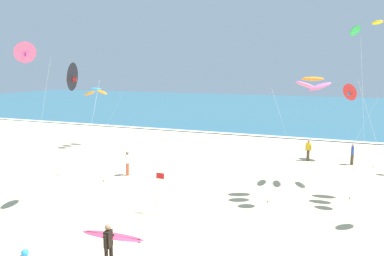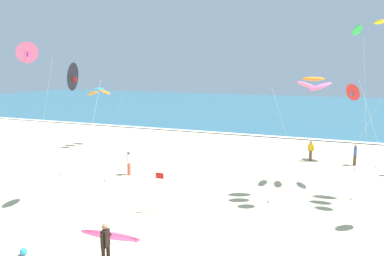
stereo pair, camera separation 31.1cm
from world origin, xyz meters
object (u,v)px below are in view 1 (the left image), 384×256
object	(u,v)px
kite_arc_golden_mid	(377,28)
kite_arc_cobalt_close	(96,91)
kite_delta_rose_extra	(25,53)
surfer_lead	(111,240)
bystander_white_top	(127,163)
bystander_yellow_top	(308,150)
beach_ball	(25,253)
bystander_blue_top	(352,154)
kite_delta_charcoal_low	(71,77)
lifeguard_flag	(157,188)
kite_delta_scarlet_distant	(350,92)
kite_arc_amber_outer	(312,84)

from	to	relation	value
kite_arc_golden_mid	kite_arc_cobalt_close	size ratio (longest dim) A/B	1.83
kite_delta_rose_extra	surfer_lead	bearing A→B (deg)	-34.50
bystander_white_top	kite_arc_cobalt_close	bearing A→B (deg)	136.19
bystander_yellow_top	beach_ball	world-z (taller)	bystander_yellow_top
kite_arc_cobalt_close	bystander_white_top	distance (m)	11.15
bystander_blue_top	kite_delta_charcoal_low	bearing A→B (deg)	-132.34
beach_ball	kite_delta_rose_extra	bearing A→B (deg)	132.63
bystander_yellow_top	bystander_white_top	world-z (taller)	same
surfer_lead	kite_delta_charcoal_low	distance (m)	8.86
bystander_yellow_top	lifeguard_flag	size ratio (longest dim) A/B	0.76
kite_delta_scarlet_distant	beach_ball	xyz separation A→B (m)	(-11.10, -20.94, -5.08)
bystander_yellow_top	bystander_white_top	xyz separation A→B (m)	(-10.62, -8.61, 0.00)
bystander_blue_top	lifeguard_flag	world-z (taller)	lifeguard_flag
kite_delta_scarlet_distant	lifeguard_flag	size ratio (longest dim) A/B	2.80
bystander_white_top	beach_ball	world-z (taller)	bystander_white_top
kite_arc_amber_outer	bystander_blue_top	size ratio (longest dim) A/B	4.13
kite_arc_golden_mid	kite_delta_rose_extra	size ratio (longest dim) A/B	1.12
lifeguard_flag	kite_delta_rose_extra	bearing A→B (deg)	167.85
kite_delta_scarlet_distant	bystander_white_top	distance (m)	17.20
surfer_lead	kite_delta_rose_extra	distance (m)	14.76
kite_arc_cobalt_close	bystander_yellow_top	bearing A→B (deg)	4.54
kite_delta_scarlet_distant	kite_arc_amber_outer	world-z (taller)	kite_arc_amber_outer
kite_arc_cobalt_close	surfer_lead	bearing A→B (deg)	-53.24
surfer_lead	kite_arc_golden_mid	distance (m)	18.42
kite_arc_amber_outer	kite_delta_rose_extra	size ratio (longest dim) A/B	0.76
kite_arc_cobalt_close	lifeguard_flag	xyz separation A→B (m)	(12.36, -12.42, -3.67)
lifeguard_flag	beach_ball	size ratio (longest dim) A/B	7.50
kite_arc_golden_mid	kite_delta_rose_extra	bearing A→B (deg)	-161.30
kite_delta_scarlet_distant	lifeguard_flag	distance (m)	17.82
bystander_blue_top	beach_ball	distance (m)	22.69
beach_ball	bystander_yellow_top	bearing A→B (deg)	66.86
kite_arc_amber_outer	lifeguard_flag	distance (m)	9.37
bystander_yellow_top	lifeguard_flag	distance (m)	15.01
kite_delta_scarlet_distant	bystander_blue_top	xyz separation A→B (m)	(0.39, -1.38, -4.41)
kite_delta_charcoal_low	kite_arc_cobalt_close	xyz separation A→B (m)	(-8.06, 13.04, -1.63)
kite_delta_charcoal_low	lifeguard_flag	world-z (taller)	kite_delta_charcoal_low
kite_arc_golden_mid	bystander_blue_top	xyz separation A→B (m)	(-0.74, 5.07, -8.43)
kite_arc_cobalt_close	beach_ball	world-z (taller)	kite_arc_cobalt_close
surfer_lead	kite_arc_amber_outer	distance (m)	12.42
bystander_yellow_top	lifeguard_flag	xyz separation A→B (m)	(-5.73, -13.86, 0.45)
kite_arc_cobalt_close	bystander_yellow_top	world-z (taller)	kite_arc_cobalt_close
kite_arc_amber_outer	kite_delta_charcoal_low	bearing A→B (deg)	-154.96
bystander_yellow_top	bystander_blue_top	world-z (taller)	same
kite_arc_golden_mid	kite_arc_amber_outer	world-z (taller)	kite_arc_golden_mid
kite_arc_amber_outer	bystander_yellow_top	size ratio (longest dim) A/B	4.13
bystander_white_top	kite_delta_scarlet_distant	bearing A→B (deg)	36.65
bystander_blue_top	kite_delta_scarlet_distant	bearing A→B (deg)	105.67
bystander_yellow_top	bystander_white_top	size ratio (longest dim) A/B	1.00
kite_delta_rose_extra	bystander_yellow_top	bearing A→B (deg)	36.86
kite_arc_amber_outer	kite_delta_rose_extra	bearing A→B (deg)	-171.95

